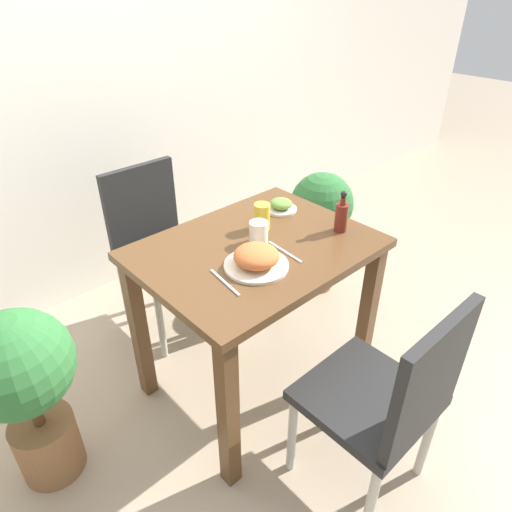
{
  "coord_description": "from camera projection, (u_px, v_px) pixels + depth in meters",
  "views": [
    {
      "loc": [
        -1.06,
        -1.15,
        1.71
      ],
      "look_at": [
        0.0,
        0.0,
        0.72
      ],
      "focal_mm": 32.0,
      "sensor_mm": 36.0,
      "label": 1
    }
  ],
  "objects": [
    {
      "name": "ground_plane",
      "position": [
        256.0,
        380.0,
        2.23
      ],
      "size": [
        16.0,
        16.0,
        0.0
      ],
      "primitive_type": "plane",
      "color": "tan"
    },
    {
      "name": "wall_back",
      "position": [
        89.0,
        63.0,
        2.32
      ],
      "size": [
        8.0,
        0.05,
        2.6
      ],
      "color": "white",
      "rests_on": "ground_plane"
    },
    {
      "name": "dining_table",
      "position": [
        256.0,
        274.0,
        1.89
      ],
      "size": [
        0.93,
        0.71,
        0.77
      ],
      "color": "brown",
      "rests_on": "ground_plane"
    },
    {
      "name": "chair_near",
      "position": [
        389.0,
        397.0,
        1.52
      ],
      "size": [
        0.42,
        0.42,
        0.89
      ],
      "rotation": [
        0.0,
        0.0,
        3.14
      ],
      "color": "black",
      "rests_on": "ground_plane"
    },
    {
      "name": "chair_far",
      "position": [
        157.0,
        242.0,
        2.38
      ],
      "size": [
        0.42,
        0.42,
        0.89
      ],
      "color": "black",
      "rests_on": "ground_plane"
    },
    {
      "name": "food_plate",
      "position": [
        256.0,
        258.0,
        1.67
      ],
      "size": [
        0.24,
        0.24,
        0.08
      ],
      "color": "beige",
      "rests_on": "dining_table"
    },
    {
      "name": "side_plate",
      "position": [
        281.0,
        206.0,
        2.07
      ],
      "size": [
        0.14,
        0.14,
        0.06
      ],
      "color": "beige",
      "rests_on": "dining_table"
    },
    {
      "name": "drink_cup",
      "position": [
        259.0,
        233.0,
        1.81
      ],
      "size": [
        0.08,
        0.08,
        0.09
      ],
      "color": "silver",
      "rests_on": "dining_table"
    },
    {
      "name": "juice_glass",
      "position": [
        262.0,
        217.0,
        1.91
      ],
      "size": [
        0.07,
        0.07,
        0.11
      ],
      "color": "gold",
      "rests_on": "dining_table"
    },
    {
      "name": "sauce_bottle",
      "position": [
        341.0,
        216.0,
        1.89
      ],
      "size": [
        0.05,
        0.05,
        0.18
      ],
      "color": "maroon",
      "rests_on": "dining_table"
    },
    {
      "name": "fork_utensil",
      "position": [
        225.0,
        282.0,
        1.6
      ],
      "size": [
        0.03,
        0.19,
        0.0
      ],
      "rotation": [
        0.0,
        0.0,
        1.44
      ],
      "color": "silver",
      "rests_on": "dining_table"
    },
    {
      "name": "spoon_utensil",
      "position": [
        285.0,
        252.0,
        1.78
      ],
      "size": [
        0.02,
        0.19,
        0.0
      ],
      "rotation": [
        0.0,
        0.0,
        1.49
      ],
      "color": "silver",
      "rests_on": "dining_table"
    },
    {
      "name": "potted_plant_left",
      "position": [
        24.0,
        383.0,
        1.59
      ],
      "size": [
        0.38,
        0.38,
        0.77
      ],
      "color": "brown",
      "rests_on": "ground_plane"
    },
    {
      "name": "potted_plant_right",
      "position": [
        321.0,
        218.0,
        2.65
      ],
      "size": [
        0.36,
        0.36,
        0.75
      ],
      "color": "brown",
      "rests_on": "ground_plane"
    }
  ]
}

